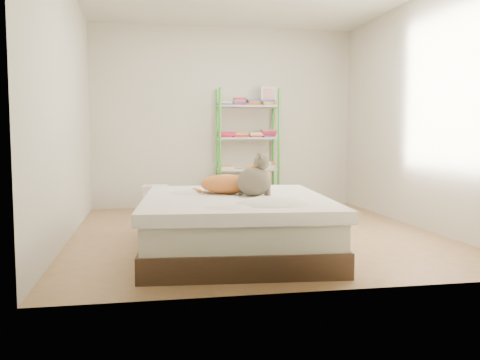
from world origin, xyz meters
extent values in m
cube|color=#A57D4E|center=(0.00, 0.00, 0.00)|extent=(3.80, 4.20, 0.01)
cube|color=beige|center=(0.00, 2.10, 1.30)|extent=(3.80, 0.01, 2.60)
cube|color=beige|center=(0.00, -2.10, 1.30)|extent=(3.80, 0.01, 2.60)
cube|color=beige|center=(-1.90, 0.00, 1.30)|extent=(0.01, 4.20, 2.60)
cube|color=beige|center=(1.90, 0.00, 1.30)|extent=(0.01, 4.20, 2.60)
cube|color=#42291E|center=(-0.36, -0.88, 0.10)|extent=(1.71, 2.06, 0.19)
cube|color=beige|center=(-0.36, -0.88, 0.30)|extent=(1.66, 2.00, 0.21)
cube|color=white|center=(-0.36, -0.88, 0.45)|extent=(1.74, 2.10, 0.10)
cylinder|color=green|center=(-0.12, 1.72, 0.85)|extent=(0.04, 0.04, 1.70)
cylinder|color=green|center=(-0.12, 2.04, 0.85)|extent=(0.04, 0.04, 1.70)
cylinder|color=green|center=(0.72, 1.72, 0.85)|extent=(0.04, 0.04, 1.70)
cylinder|color=green|center=(0.72, 2.04, 0.85)|extent=(0.04, 0.04, 1.70)
cube|color=#B4B4AE|center=(0.30, 1.88, 0.10)|extent=(0.86, 0.34, 0.02)
cube|color=#B4B4AE|center=(0.30, 1.88, 0.55)|extent=(0.86, 0.34, 0.02)
cube|color=#B4B4AE|center=(0.30, 1.88, 1.00)|extent=(0.86, 0.34, 0.02)
cube|color=#B4B4AE|center=(0.30, 1.88, 1.45)|extent=(0.86, 0.34, 0.02)
cube|color=#C41F40|center=(0.00, 1.88, 0.16)|extent=(0.20, 0.16, 0.09)
cube|color=#C41F40|center=(0.60, 1.88, 0.16)|extent=(0.20, 0.16, 0.09)
cube|color=#C41F40|center=(0.00, 1.88, 0.61)|extent=(0.20, 0.16, 0.09)
cube|color=#C41F40|center=(0.60, 1.88, 0.61)|extent=(0.20, 0.16, 0.09)
cube|color=#C41F40|center=(0.00, 1.88, 1.06)|extent=(0.20, 0.16, 0.09)
cube|color=#C41F40|center=(0.20, 1.88, 1.06)|extent=(0.20, 0.16, 0.09)
cube|color=#C41F40|center=(0.40, 1.88, 1.06)|extent=(0.20, 0.16, 0.09)
cube|color=#C41F40|center=(0.60, 1.88, 1.06)|extent=(0.20, 0.16, 0.09)
cube|color=#C41F40|center=(0.00, 1.88, 1.51)|extent=(0.20, 0.16, 0.09)
cube|color=#C41F40|center=(0.20, 1.88, 1.51)|extent=(0.20, 0.16, 0.09)
cube|color=#C41F40|center=(0.40, 1.88, 1.51)|extent=(0.20, 0.16, 0.09)
cube|color=#C41F40|center=(0.60, 1.88, 1.51)|extent=(0.20, 0.16, 0.09)
cube|color=silver|center=(0.62, 1.93, 1.60)|extent=(0.22, 0.06, 0.28)
cube|color=red|center=(0.62, 1.92, 1.60)|extent=(0.17, 0.04, 0.22)
cube|color=#B1775B|center=(-0.10, 0.97, 0.19)|extent=(0.69, 0.65, 0.38)
cube|color=#432275|center=(0.02, 0.78, 0.18)|extent=(0.28, 0.18, 0.08)
cube|color=#B1775B|center=(-0.10, 0.79, 0.38)|extent=(0.54, 0.43, 0.12)
cube|color=white|center=(-1.02, 1.60, 0.17)|extent=(0.32, 0.29, 0.35)
cube|color=white|center=(-1.02, 1.60, 0.36)|extent=(0.36, 0.32, 0.03)
camera|label=1|loc=(-1.12, -5.26, 1.04)|focal=38.00mm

